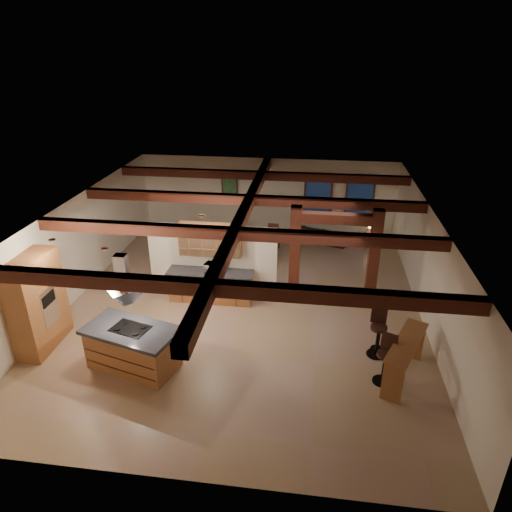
{
  "coord_description": "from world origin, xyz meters",
  "views": [
    {
      "loc": [
        1.87,
        -11.32,
        6.96
      ],
      "look_at": [
        0.28,
        0.5,
        1.33
      ],
      "focal_mm": 32.0,
      "sensor_mm": 36.0,
      "label": 1
    }
  ],
  "objects_px": {
    "sofa": "(322,234)",
    "bar_counter": "(405,353)",
    "kitchen_island": "(133,347)",
    "dining_table": "(253,247)"
  },
  "relations": [
    {
      "from": "sofa",
      "to": "bar_counter",
      "type": "height_order",
      "value": "bar_counter"
    },
    {
      "from": "sofa",
      "to": "bar_counter",
      "type": "bearing_deg",
      "value": 119.57
    },
    {
      "from": "kitchen_island",
      "to": "dining_table",
      "type": "xyz_separation_m",
      "value": [
        1.9,
        6.52,
        -0.24
      ]
    },
    {
      "from": "kitchen_island",
      "to": "dining_table",
      "type": "bearing_deg",
      "value": 73.78
    },
    {
      "from": "kitchen_island",
      "to": "sofa",
      "type": "relative_size",
      "value": 1.21
    },
    {
      "from": "sofa",
      "to": "dining_table",
      "type": "bearing_deg",
      "value": 48.36
    },
    {
      "from": "kitchen_island",
      "to": "bar_counter",
      "type": "relative_size",
      "value": 1.22
    },
    {
      "from": "dining_table",
      "to": "sofa",
      "type": "relative_size",
      "value": 0.84
    },
    {
      "from": "bar_counter",
      "to": "kitchen_island",
      "type": "bearing_deg",
      "value": -176.19
    },
    {
      "from": "dining_table",
      "to": "bar_counter",
      "type": "relative_size",
      "value": 0.85
    }
  ]
}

